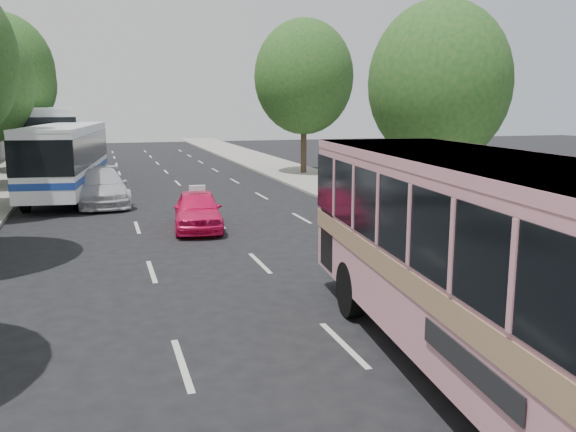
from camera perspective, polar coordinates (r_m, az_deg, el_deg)
name	(u,v)px	position (r m, az deg, el deg)	size (l,w,h in m)	color
ground	(262,314)	(12.76, -2.47, -9.18)	(120.00, 120.00, 0.00)	black
sidewalk_right	(318,181)	(33.93, 2.82, 3.26)	(4.00, 90.00, 0.12)	#9E998E
tree_left_e	(2,68)	(41.98, -25.17, 12.39)	(6.30, 6.30, 9.82)	#38281E
tree_left_f	(16,80)	(49.92, -24.13, 11.51)	(5.88, 5.88, 9.16)	#38281E
tree_right_near	(442,78)	(22.88, 14.24, 12.43)	(5.10, 5.10, 7.95)	#38281E
tree_right_far	(305,73)	(37.62, 1.65, 13.22)	(6.00, 6.00, 9.35)	#38281E
pink_bus	(494,246)	(9.70, 18.69, -2.70)	(3.90, 11.14, 3.48)	pink
pink_taxi	(198,210)	(21.27, -8.44, 0.56)	(1.60, 3.98, 1.36)	#F5155D
white_pickup	(101,187)	(27.46, -17.06, 2.59)	(2.12, 5.20, 1.51)	silver
tour_coach_front	(66,154)	(30.07, -20.04, 5.46)	(3.73, 11.36, 3.34)	white
tour_coach_rear	(43,134)	(41.02, -21.92, 7.12)	(4.37, 13.84, 4.07)	white
taxi_roof_sign	(197,188)	(21.16, -8.50, 2.61)	(0.55, 0.18, 0.18)	silver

